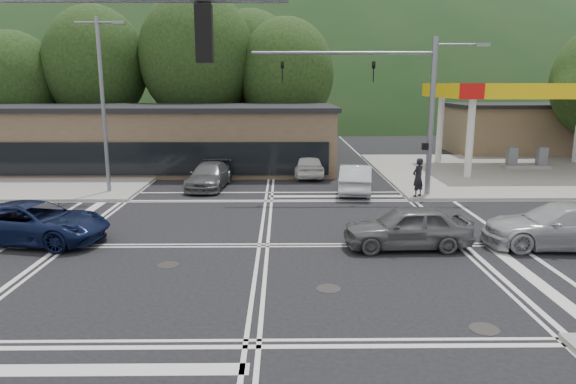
{
  "coord_description": "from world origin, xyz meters",
  "views": [
    {
      "loc": [
        0.68,
        -17.73,
        5.74
      ],
      "look_at": [
        0.92,
        2.72,
        1.4
      ],
      "focal_mm": 32.0,
      "sensor_mm": 36.0,
      "label": 1
    }
  ],
  "objects_px": {
    "car_grey_center": "(407,227)",
    "car_silver_east": "(562,226)",
    "car_queue_a": "(356,179)",
    "car_blue_west": "(34,223)",
    "car_northbound": "(209,176)",
    "car_queue_b": "(308,165)",
    "pedestrian": "(418,177)"
  },
  "relations": [
    {
      "from": "car_grey_center",
      "to": "car_silver_east",
      "type": "xyz_separation_m",
      "value": [
        5.52,
        -0.0,
        0.03
      ]
    },
    {
      "from": "car_grey_center",
      "to": "car_queue_a",
      "type": "distance_m",
      "value": 9.42
    },
    {
      "from": "car_blue_west",
      "to": "car_northbound",
      "type": "relative_size",
      "value": 1.13
    },
    {
      "from": "car_grey_center",
      "to": "car_queue_a",
      "type": "xyz_separation_m",
      "value": [
        -0.49,
        9.41,
        0.01
      ]
    },
    {
      "from": "car_grey_center",
      "to": "car_northbound",
      "type": "relative_size",
      "value": 0.94
    },
    {
      "from": "car_silver_east",
      "to": "car_queue_a",
      "type": "relative_size",
      "value": 1.18
    },
    {
      "from": "car_queue_a",
      "to": "car_queue_b",
      "type": "distance_m",
      "value": 5.42
    },
    {
      "from": "car_grey_center",
      "to": "pedestrian",
      "type": "distance_m",
      "value": 8.17
    },
    {
      "from": "car_queue_b",
      "to": "car_queue_a",
      "type": "bearing_deg",
      "value": 113.09
    },
    {
      "from": "car_queue_a",
      "to": "car_blue_west",
      "type": "bearing_deg",
      "value": 42.49
    },
    {
      "from": "car_queue_a",
      "to": "car_northbound",
      "type": "relative_size",
      "value": 0.98
    },
    {
      "from": "pedestrian",
      "to": "car_queue_a",
      "type": "bearing_deg",
      "value": -67.23
    },
    {
      "from": "car_blue_west",
      "to": "car_silver_east",
      "type": "relative_size",
      "value": 0.98
    },
    {
      "from": "car_queue_a",
      "to": "car_queue_b",
      "type": "bearing_deg",
      "value": -55.54
    },
    {
      "from": "car_grey_center",
      "to": "car_northbound",
      "type": "distance_m",
      "value": 13.74
    },
    {
      "from": "car_blue_west",
      "to": "car_silver_east",
      "type": "xyz_separation_m",
      "value": [
        19.03,
        -0.8,
        0.05
      ]
    },
    {
      "from": "car_grey_center",
      "to": "pedestrian",
      "type": "relative_size",
      "value": 2.3
    },
    {
      "from": "car_grey_center",
      "to": "car_queue_a",
      "type": "bearing_deg",
      "value": -179.17
    },
    {
      "from": "car_grey_center",
      "to": "car_silver_east",
      "type": "distance_m",
      "value": 5.52
    },
    {
      "from": "car_blue_west",
      "to": "car_northbound",
      "type": "distance_m",
      "value": 11.19
    },
    {
      "from": "car_queue_a",
      "to": "car_grey_center",
      "type": "bearing_deg",
      "value": 102.01
    },
    {
      "from": "car_grey_center",
      "to": "car_queue_b",
      "type": "height_order",
      "value": "car_queue_b"
    },
    {
      "from": "car_grey_center",
      "to": "car_queue_b",
      "type": "distance_m",
      "value": 14.58
    },
    {
      "from": "car_silver_east",
      "to": "pedestrian",
      "type": "height_order",
      "value": "pedestrian"
    },
    {
      "from": "car_blue_west",
      "to": "car_queue_a",
      "type": "xyz_separation_m",
      "value": [
        13.01,
        8.61,
        0.02
      ]
    },
    {
      "from": "car_queue_a",
      "to": "pedestrian",
      "type": "distance_m",
      "value": 3.33
    },
    {
      "from": "car_grey_center",
      "to": "car_silver_east",
      "type": "height_order",
      "value": "car_silver_east"
    },
    {
      "from": "car_northbound",
      "to": "pedestrian",
      "type": "relative_size",
      "value": 2.45
    },
    {
      "from": "car_grey_center",
      "to": "car_queue_a",
      "type": "relative_size",
      "value": 0.96
    },
    {
      "from": "car_queue_a",
      "to": "car_silver_east",
      "type": "bearing_deg",
      "value": 131.61
    },
    {
      "from": "car_queue_a",
      "to": "car_northbound",
      "type": "xyz_separation_m",
      "value": [
        -7.99,
        1.39,
        -0.07
      ]
    },
    {
      "from": "car_queue_b",
      "to": "car_silver_east",
      "type": "bearing_deg",
      "value": 117.91
    }
  ]
}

